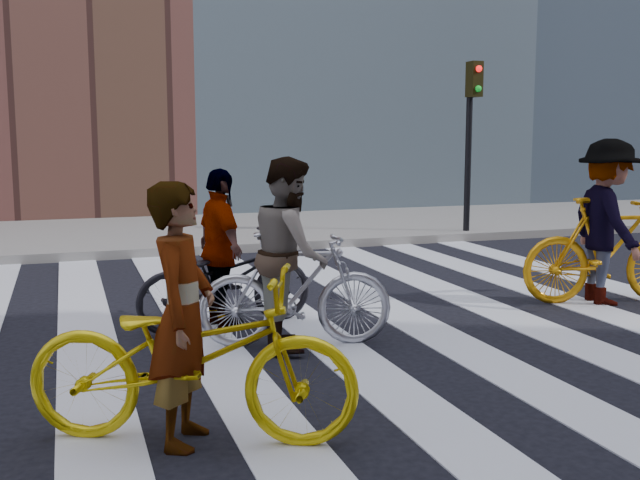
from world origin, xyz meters
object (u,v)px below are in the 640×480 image
bike_dark_rear (226,280)px  rider_mid (290,253)px  rider_rear (221,249)px  bike_silver_mid (295,289)px  rider_left (182,315)px  bike_yellow_left (191,357)px  bike_yellow_right (608,250)px  rider_right (606,222)px  traffic_signal (471,119)px

bike_dark_rear → rider_mid: size_ratio=1.06×
rider_mid → rider_rear: rider_mid is taller
rider_mid → bike_silver_mid: bearing=-77.3°
rider_left → rider_rear: 2.92m
bike_yellow_left → bike_yellow_right: 5.85m
rider_right → rider_rear: 4.51m
rider_left → rider_right: size_ratio=0.87×
traffic_signal → rider_left: size_ratio=1.97×
bike_silver_mid → rider_mid: rider_mid is taller
bike_dark_rear → rider_left: bearing=153.6°
rider_right → rider_left: bearing=126.6°
bike_yellow_right → rider_right: 0.34m
rider_left → rider_mid: (1.28, 1.90, 0.04)m
rider_left → bike_yellow_left: bearing=-66.1°
traffic_signal → bike_dark_rear: bearing=-138.7°
traffic_signal → rider_mid: (-5.35, -5.98, -1.39)m
bike_yellow_left → bike_yellow_right: bearing=-41.1°
bike_silver_mid → rider_mid: 0.35m
bike_yellow_left → rider_right: size_ratio=1.11×
traffic_signal → bike_yellow_left: 10.40m
bike_dark_rear → rider_rear: bearing=80.6°
traffic_signal → bike_yellow_left: bearing=-129.8°
traffic_signal → rider_right: traffic_signal is taller
traffic_signal → rider_left: bearing=-130.1°
bike_yellow_right → rider_rear: (-4.54, 0.34, 0.19)m
bike_silver_mid → bike_dark_rear: size_ratio=0.96×
rider_mid → rider_right: rider_right is taller
rider_rear → rider_right: bearing=-103.7°
bike_dark_rear → bike_yellow_left: bearing=154.5°
bike_yellow_left → rider_mid: (1.23, 1.90, 0.33)m
bike_yellow_right → rider_rear: bearing=97.4°
bike_dark_rear → rider_mid: 1.07m
bike_yellow_right → rider_rear: rider_rear is taller
rider_left → rider_rear: rider_left is taller
bike_yellow_left → bike_dark_rear: (0.81, 2.81, -0.07)m
bike_yellow_right → rider_rear: 4.56m
rider_left → rider_mid: bearing=-10.0°
bike_dark_rear → rider_mid: rider_mid is taller
rider_rear → bike_yellow_left: bearing=155.4°
bike_yellow_right → rider_left: (-5.36, -2.47, 0.22)m
traffic_signal → bike_yellow_left: size_ratio=1.55×
bike_dark_rear → traffic_signal: bearing=-58.1°
rider_left → rider_mid: rider_mid is taller
bike_yellow_left → bike_silver_mid: 2.29m
rider_rear → bike_dark_rear: bearing=-99.4°
rider_mid → rider_rear: 1.02m
bike_silver_mid → bike_yellow_right: size_ratio=0.87×
bike_yellow_left → rider_right: 5.82m
bike_dark_rear → rider_rear: rider_rear is taller
traffic_signal → bike_yellow_right: (-1.27, -5.41, -1.65)m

